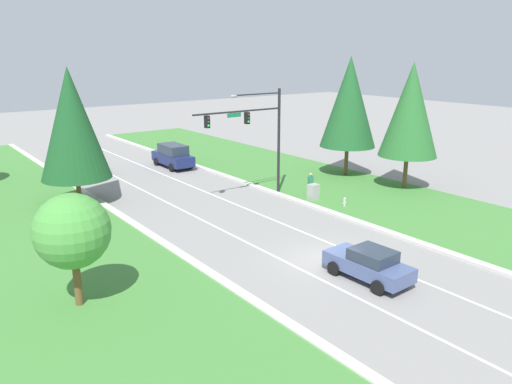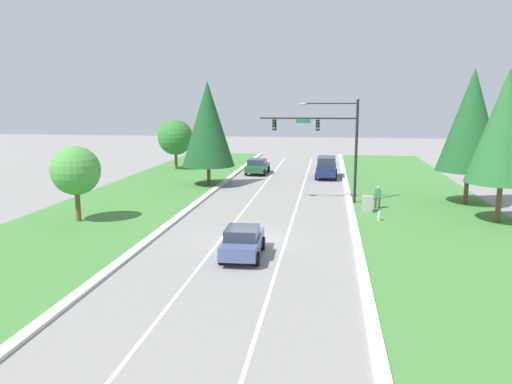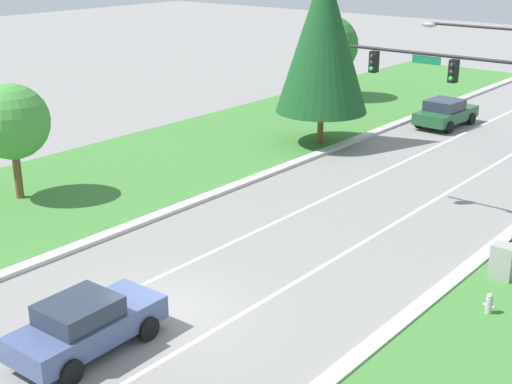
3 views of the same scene
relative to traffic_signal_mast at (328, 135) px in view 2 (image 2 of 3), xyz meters
name	(u,v)px [view 2 (image 2 of 3)]	position (x,y,z in m)	size (l,w,h in m)	color
ground_plane	(252,242)	(-3.96, -11.34, -5.13)	(160.00, 160.00, 0.00)	gray
curb_strip_right	(357,245)	(1.69, -11.34, -5.06)	(0.50, 90.00, 0.15)	beige
curb_strip_left	(153,237)	(-9.61, -11.34, -5.06)	(0.50, 90.00, 0.15)	beige
grass_verge_right	(461,250)	(6.94, -11.34, -5.09)	(10.00, 90.00, 0.08)	#427F38
grass_verge_left	(65,234)	(-14.86, -11.34, -5.09)	(10.00, 90.00, 0.08)	#427F38
lane_stripe_inner_left	(220,241)	(-5.76, -11.34, -5.13)	(0.14, 81.00, 0.01)	white
lane_stripe_inner_right	(285,243)	(-2.16, -11.34, -5.13)	(0.14, 81.00, 0.01)	white
traffic_signal_mast	(328,135)	(0.00, 0.00, 0.00)	(7.22, 0.41, 7.71)	black
forest_sedan	(257,166)	(-7.33, 14.24, -4.32)	(2.28, 4.49, 1.58)	#235633
slate_blue_sedan	(243,241)	(-4.02, -13.97, -4.35)	(2.04, 4.22, 1.54)	#475684
navy_suv	(326,167)	(-0.12, 12.51, -4.05)	(2.17, 5.07, 2.12)	navy
utility_cabinet	(367,204)	(2.78, -3.04, -4.53)	(0.70, 0.60, 1.19)	#9E9E99
pedestrian	(378,197)	(3.57, -1.90, -4.19)	(0.42, 0.31, 1.69)	#42382D
fire_hydrant	(379,216)	(3.36, -5.50, -4.79)	(0.34, 0.20, 0.70)	#B7B7BC
conifer_near_right_tree	(506,126)	(10.67, -4.89, 0.93)	(4.36, 4.36, 9.56)	brown
oak_near_left_tree	(76,171)	(-15.54, -8.42, -1.84)	(3.07, 3.07, 4.84)	brown
conifer_far_right_tree	(472,120)	(10.19, 0.80, 1.09)	(4.61, 4.61, 9.92)	brown
oak_far_left_tree	(175,137)	(-16.78, 16.16, -1.53)	(3.89, 3.89, 5.56)	brown
conifer_mid_left_tree	(208,124)	(-10.67, 6.42, 0.42)	(4.71, 4.71, 9.33)	brown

